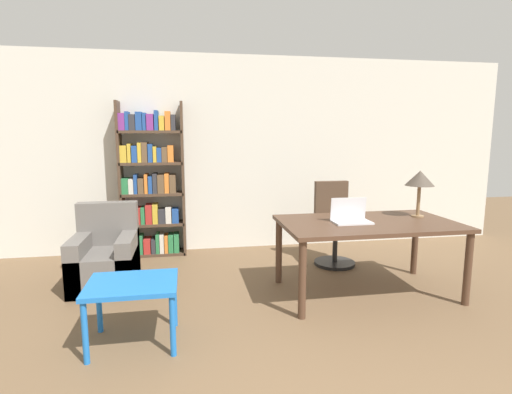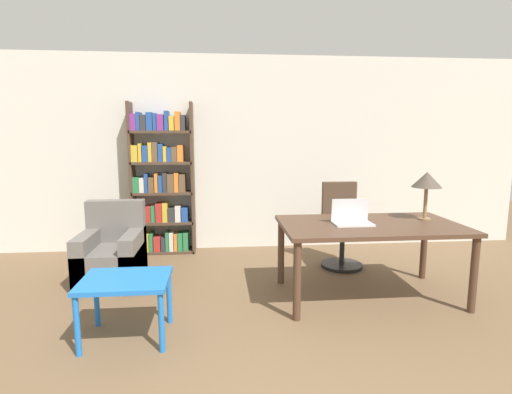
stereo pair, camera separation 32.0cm
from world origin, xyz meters
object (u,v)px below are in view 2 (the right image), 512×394
bookshelf (161,184)px  table_lamp (427,181)px  office_chair (341,229)px  armchair (112,256)px  laptop (352,219)px  side_table_blue (126,287)px  desk (370,232)px

bookshelf → table_lamp: bearing=-29.3°
bookshelf → office_chair: bearing=-18.7°
table_lamp → armchair: 3.46m
laptop → side_table_blue: size_ratio=0.55×
armchair → office_chair: bearing=6.0°
table_lamp → side_table_blue: table_lamp is taller
desk → bookshelf: bookshelf is taller
office_chair → side_table_blue: 2.76m
desk → bookshelf: 2.87m
desk → table_lamp: size_ratio=3.56×
armchair → laptop: bearing=-15.7°
laptop → side_table_blue: bearing=-162.7°
desk → laptop: 0.23m
table_lamp → armchair: bearing=170.3°
table_lamp → office_chair: size_ratio=0.47×
laptop → table_lamp: bearing=9.4°
armchair → desk: bearing=-14.7°
table_lamp → side_table_blue: (-2.85, -0.77, -0.72)m
desk → office_chair: (0.02, 0.98, -0.20)m
laptop → bookshelf: bearing=139.7°
table_lamp → bookshelf: (-2.88, 1.62, -0.20)m
desk → armchair: size_ratio=2.01×
desk → table_lamp: table_lamp is taller
desk → armchair: armchair is taller
office_chair → armchair: (-2.69, -0.28, -0.18)m
desk → laptop: (-0.19, 0.00, 0.13)m
desk → bookshelf: (-2.26, 1.75, 0.28)m
office_chair → armchair: 2.72m
table_lamp → office_chair: bearing=125.7°
armchair → bookshelf: 1.32m
laptop → office_chair: bearing=78.0°
laptop → armchair: size_ratio=0.43×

